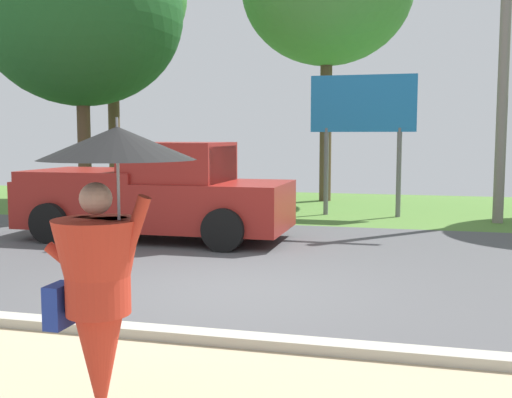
{
  "coord_description": "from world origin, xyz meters",
  "views": [
    {
      "loc": [
        2.32,
        -7.57,
        2.01
      ],
      "look_at": [
        0.13,
        1.0,
        1.1
      ],
      "focal_mm": 43.39,
      "sensor_mm": 36.0,
      "label": 1
    }
  ],
  "objects_px": {
    "pickup_truck": "(157,194)",
    "roadside_billboard": "(363,114)",
    "utility_pole": "(505,47)",
    "tree_right_far": "(81,13)",
    "monk_pedestrian": "(103,268)"
  },
  "relations": [
    {
      "from": "monk_pedestrian",
      "to": "roadside_billboard",
      "type": "relative_size",
      "value": 0.61
    },
    {
      "from": "monk_pedestrian",
      "to": "utility_pole",
      "type": "xyz_separation_m",
      "value": [
        3.93,
        11.39,
        2.88
      ]
    },
    {
      "from": "utility_pole",
      "to": "monk_pedestrian",
      "type": "bearing_deg",
      "value": -109.05
    },
    {
      "from": "monk_pedestrian",
      "to": "utility_pole",
      "type": "distance_m",
      "value": 12.39
    },
    {
      "from": "utility_pole",
      "to": "tree_right_far",
      "type": "distance_m",
      "value": 10.8
    },
    {
      "from": "pickup_truck",
      "to": "tree_right_far",
      "type": "bearing_deg",
      "value": 134.9
    },
    {
      "from": "monk_pedestrian",
      "to": "pickup_truck",
      "type": "xyz_separation_m",
      "value": [
        -2.83,
        7.43,
        -0.25
      ]
    },
    {
      "from": "utility_pole",
      "to": "tree_right_far",
      "type": "xyz_separation_m",
      "value": [
        -10.72,
        0.24,
        1.31
      ]
    },
    {
      "from": "roadside_billboard",
      "to": "tree_right_far",
      "type": "height_order",
      "value": "tree_right_far"
    },
    {
      "from": "monk_pedestrian",
      "to": "tree_right_far",
      "type": "xyz_separation_m",
      "value": [
        -6.79,
        11.64,
        4.19
      ]
    },
    {
      "from": "monk_pedestrian",
      "to": "pickup_truck",
      "type": "distance_m",
      "value": 7.96
    },
    {
      "from": "roadside_billboard",
      "to": "tree_right_far",
      "type": "bearing_deg",
      "value": -177.99
    },
    {
      "from": "roadside_billboard",
      "to": "tree_right_far",
      "type": "relative_size",
      "value": 0.45
    },
    {
      "from": "pickup_truck",
      "to": "roadside_billboard",
      "type": "xyz_separation_m",
      "value": [
        3.59,
        4.47,
        1.68
      ]
    },
    {
      "from": "pickup_truck",
      "to": "roadside_billboard",
      "type": "distance_m",
      "value": 5.97
    }
  ]
}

